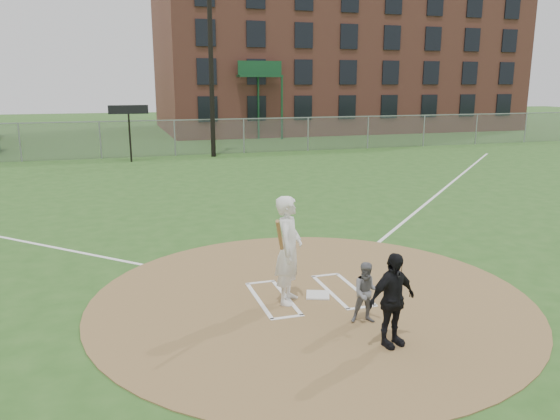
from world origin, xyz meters
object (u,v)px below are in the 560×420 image
object	(u,v)px
home_plate	(318,295)
catcher	(367,293)
umpire	(392,300)
batter_at_plate	(289,250)

from	to	relation	value
home_plate	catcher	bearing A→B (deg)	-75.00
catcher	umpire	bearing A→B (deg)	-75.92
umpire	home_plate	bearing A→B (deg)	84.47
home_plate	batter_at_plate	bearing A→B (deg)	-171.23
umpire	batter_at_plate	xyz separation A→B (m)	(-0.99, 2.14, 0.26)
home_plate	batter_at_plate	world-z (taller)	batter_at_plate
home_plate	catcher	world-z (taller)	catcher
umpire	batter_at_plate	distance (m)	2.37
catcher	umpire	world-z (taller)	umpire
umpire	batter_at_plate	world-z (taller)	batter_at_plate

